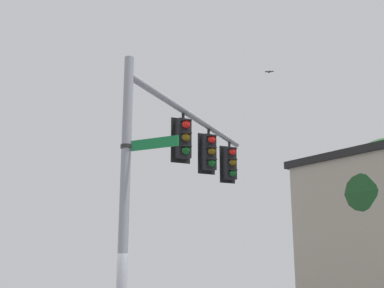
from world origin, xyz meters
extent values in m
cylinder|color=gray|center=(0.00, 0.00, 3.36)|extent=(0.21, 0.21, 6.72)
cylinder|color=gray|center=(-2.57, -2.23, 6.30)|extent=(5.25, 4.59, 0.18)
cylinder|color=black|center=(-2.03, -1.76, 6.12)|extent=(0.08, 0.08, 0.18)
cube|color=black|center=(-2.03, -1.76, 5.51)|extent=(0.36, 0.30, 1.05)
sphere|color=red|center=(-2.03, -1.57, 5.86)|extent=(0.22, 0.22, 0.22)
cube|color=black|center=(-2.03, -1.55, 5.96)|extent=(0.24, 0.20, 0.03)
sphere|color=brown|center=(-2.03, -1.57, 5.51)|extent=(0.22, 0.22, 0.22)
cube|color=black|center=(-2.03, -1.55, 5.61)|extent=(0.24, 0.20, 0.03)
sphere|color=#0F4C19|center=(-2.03, -1.57, 5.16)|extent=(0.22, 0.22, 0.22)
cube|color=black|center=(-2.03, -1.55, 5.26)|extent=(0.24, 0.20, 0.03)
cube|color=black|center=(-2.03, -1.93, 5.51)|extent=(0.54, 0.03, 1.22)
cylinder|color=black|center=(-3.31, -2.88, 6.12)|extent=(0.08, 0.08, 0.18)
cube|color=black|center=(-3.31, -2.88, 5.51)|extent=(0.36, 0.30, 1.05)
sphere|color=red|center=(-3.31, -2.69, 5.86)|extent=(0.22, 0.22, 0.22)
cube|color=black|center=(-3.31, -2.67, 5.96)|extent=(0.24, 0.20, 0.03)
sphere|color=brown|center=(-3.31, -2.69, 5.51)|extent=(0.22, 0.22, 0.22)
cube|color=black|center=(-3.31, -2.67, 5.61)|extent=(0.24, 0.20, 0.03)
sphere|color=#0F4C19|center=(-3.31, -2.69, 5.16)|extent=(0.22, 0.22, 0.22)
cube|color=black|center=(-3.31, -2.67, 5.26)|extent=(0.24, 0.20, 0.03)
cube|color=black|center=(-3.31, -3.05, 5.51)|extent=(0.54, 0.03, 1.22)
cylinder|color=black|center=(-4.60, -3.99, 6.12)|extent=(0.08, 0.08, 0.18)
cube|color=black|center=(-4.60, -3.99, 5.51)|extent=(0.36, 0.30, 1.05)
sphere|color=red|center=(-4.60, -3.81, 5.86)|extent=(0.22, 0.22, 0.22)
cube|color=black|center=(-4.60, -3.79, 5.96)|extent=(0.24, 0.20, 0.03)
sphere|color=brown|center=(-4.60, -3.81, 5.51)|extent=(0.22, 0.22, 0.22)
cube|color=black|center=(-4.60, -3.79, 5.61)|extent=(0.24, 0.20, 0.03)
sphere|color=#0F4C19|center=(-4.60, -3.81, 5.16)|extent=(0.22, 0.22, 0.22)
cube|color=black|center=(-4.60, -3.79, 5.26)|extent=(0.24, 0.20, 0.03)
cube|color=black|center=(-4.60, -4.16, 5.51)|extent=(0.54, 0.03, 1.22)
cube|color=#147238|center=(-0.44, 0.51, 4.69)|extent=(0.74, 0.85, 0.22)
cube|color=white|center=(-0.44, 0.50, 4.69)|extent=(0.73, 0.83, 0.04)
cylinder|color=#262626|center=(0.00, 0.00, 4.69)|extent=(0.25, 0.25, 0.08)
ellipsoid|color=#4C4742|center=(-6.88, -4.93, 9.44)|extent=(0.15, 0.23, 0.07)
cube|color=#4C4742|center=(-6.86, -4.93, 9.45)|extent=(0.31, 0.16, 0.02)
cube|color=#4C4742|center=(-6.90, -4.92, 9.45)|extent=(0.31, 0.16, 0.05)
camera|label=1|loc=(2.77, 9.70, 2.19)|focal=45.90mm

